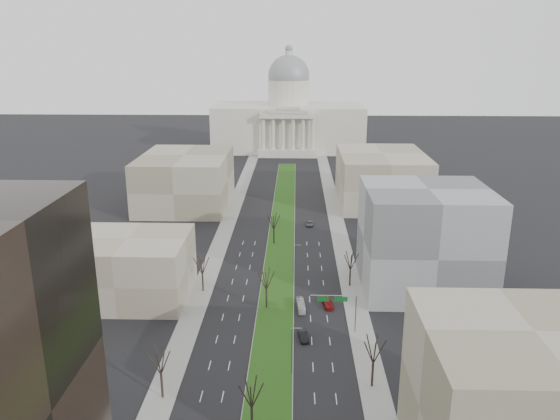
% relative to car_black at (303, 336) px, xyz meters
% --- Properties ---
extents(ground, '(600.00, 600.00, 0.00)m').
position_rel_car_black_xyz_m(ground, '(-5.83, 52.90, -0.75)').
color(ground, black).
rests_on(ground, ground).
extents(median, '(8.00, 222.03, 0.20)m').
position_rel_car_black_xyz_m(median, '(-5.83, 51.89, -0.65)').
color(median, '#999993').
rests_on(median, ground).
extents(sidewalk_left, '(5.00, 330.00, 0.15)m').
position_rel_car_black_xyz_m(sidewalk_left, '(-23.33, 27.90, -0.67)').
color(sidewalk_left, gray).
rests_on(sidewalk_left, ground).
extents(sidewalk_right, '(5.00, 330.00, 0.15)m').
position_rel_car_black_xyz_m(sidewalk_right, '(11.67, 27.90, -0.67)').
color(sidewalk_right, gray).
rests_on(sidewalk_right, ground).
extents(capitol, '(80.00, 46.00, 55.00)m').
position_rel_car_black_xyz_m(capitol, '(-5.83, 202.49, 15.56)').
color(capitol, beige).
rests_on(capitol, ground).
extents(building_beige_left, '(26.00, 22.00, 14.00)m').
position_rel_car_black_xyz_m(building_beige_left, '(-38.83, 17.90, 6.25)').
color(building_beige_left, '#9E947A').
rests_on(building_beige_left, ground).
extents(building_tan_right, '(26.00, 24.00, 22.00)m').
position_rel_car_black_xyz_m(building_tan_right, '(27.17, -35.10, 10.25)').
color(building_tan_right, gray).
rests_on(building_tan_right, ground).
extents(building_grey_right, '(28.00, 26.00, 24.00)m').
position_rel_car_black_xyz_m(building_grey_right, '(28.17, 24.90, 11.25)').
color(building_grey_right, slate).
rests_on(building_grey_right, ground).
extents(building_far_left, '(30.00, 40.00, 18.00)m').
position_rel_car_black_xyz_m(building_far_left, '(-40.83, 92.90, 8.25)').
color(building_far_left, gray).
rests_on(building_far_left, ground).
extents(building_far_right, '(30.00, 40.00, 18.00)m').
position_rel_car_black_xyz_m(building_far_right, '(29.17, 97.90, 8.25)').
color(building_far_right, '#9E947A').
rests_on(building_far_right, ground).
extents(tree_left_mid, '(5.40, 5.40, 9.72)m').
position_rel_car_black_xyz_m(tree_left_mid, '(-23.03, -19.10, 6.25)').
color(tree_left_mid, black).
rests_on(tree_left_mid, ground).
extents(tree_left_far, '(5.28, 5.28, 9.50)m').
position_rel_car_black_xyz_m(tree_left_far, '(-23.03, 20.90, 6.09)').
color(tree_left_far, black).
rests_on(tree_left_far, ground).
extents(tree_right_mid, '(5.52, 5.52, 9.94)m').
position_rel_car_black_xyz_m(tree_right_mid, '(11.37, -15.10, 6.41)').
color(tree_right_mid, black).
rests_on(tree_right_mid, ground).
extents(tree_right_far, '(5.04, 5.04, 9.07)m').
position_rel_car_black_xyz_m(tree_right_far, '(11.37, 24.90, 5.78)').
color(tree_right_far, black).
rests_on(tree_right_far, ground).
extents(tree_median_a, '(5.40, 5.40, 9.72)m').
position_rel_car_black_xyz_m(tree_median_a, '(-7.83, -27.10, 6.25)').
color(tree_median_a, black).
rests_on(tree_median_a, ground).
extents(tree_median_b, '(5.40, 5.40, 9.72)m').
position_rel_car_black_xyz_m(tree_median_b, '(-7.83, 12.90, 6.25)').
color(tree_median_b, black).
rests_on(tree_median_b, ground).
extents(tree_median_c, '(5.40, 5.40, 9.72)m').
position_rel_car_black_xyz_m(tree_median_c, '(-7.83, 52.90, 6.25)').
color(tree_median_c, black).
rests_on(tree_median_c, ground).
extents(streetlamp_median_b, '(1.90, 0.20, 9.16)m').
position_rel_car_black_xyz_m(streetlamp_median_b, '(-2.07, -12.10, 4.06)').
color(streetlamp_median_b, gray).
rests_on(streetlamp_median_b, ground).
extents(streetlamp_median_c, '(1.90, 0.20, 9.16)m').
position_rel_car_black_xyz_m(streetlamp_median_c, '(-2.07, 27.90, 4.06)').
color(streetlamp_median_c, gray).
rests_on(streetlamp_median_c, ground).
extents(mast_arm_signs, '(9.12, 0.24, 8.09)m').
position_rel_car_black_xyz_m(mast_arm_signs, '(7.66, 2.93, 5.36)').
color(mast_arm_signs, gray).
rests_on(mast_arm_signs, ground).
extents(car_black, '(2.34, 4.75, 1.50)m').
position_rel_car_black_xyz_m(car_black, '(0.00, 0.00, 0.00)').
color(car_black, black).
rests_on(car_black, ground).
extents(car_red, '(2.58, 5.19, 1.45)m').
position_rel_car_black_xyz_m(car_red, '(5.60, 14.06, -0.02)').
color(car_red, maroon).
rests_on(car_red, ground).
extents(car_grey_far, '(2.26, 4.64, 1.27)m').
position_rel_car_black_xyz_m(car_grey_far, '(2.83, 69.87, -0.11)').
color(car_grey_far, '#54585C').
rests_on(car_grey_far, ground).
extents(box_van, '(2.00, 6.44, 1.77)m').
position_rel_car_black_xyz_m(box_van, '(-0.33, 12.61, 0.13)').
color(box_van, silver).
rests_on(box_van, ground).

